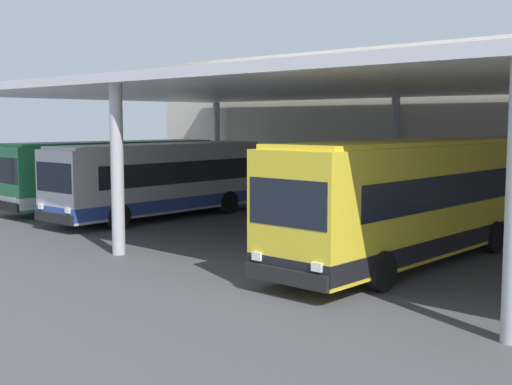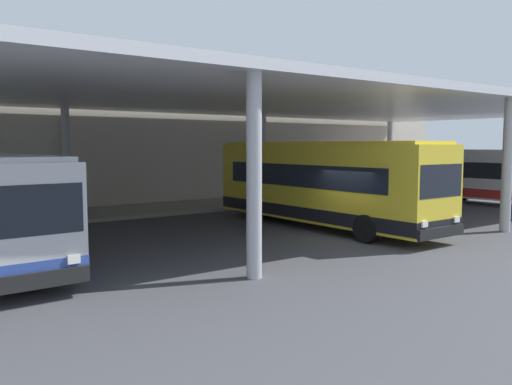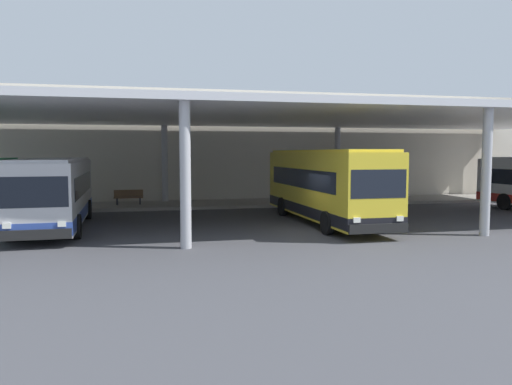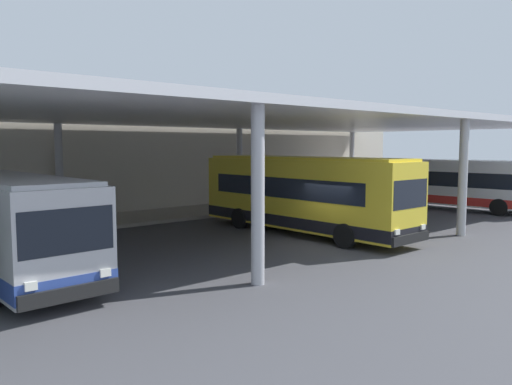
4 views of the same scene
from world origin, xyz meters
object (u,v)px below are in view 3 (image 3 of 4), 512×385
at_px(bus_middle_bay, 324,185).
at_px(bench_waiting, 129,197).
at_px(bus_second_bay, 54,192).
at_px(banner_sign, 354,174).

relative_size(bus_middle_bay, bench_waiting, 6.31).
bearing_deg(bench_waiting, bus_middle_bay, -43.99).
xyz_separation_m(bus_second_bay, bench_waiting, (3.03, 8.24, -0.99)).
xyz_separation_m(bus_second_bay, bus_middle_bay, (12.59, -0.99, 0.19)).
relative_size(bus_second_bay, bench_waiting, 5.89).
bearing_deg(banner_sign, bus_second_bay, -157.62).
height_order(bus_middle_bay, bench_waiting, bus_middle_bay).
xyz_separation_m(bench_waiting, banner_sign, (14.85, -0.88, 1.32)).
bearing_deg(bus_middle_bay, banner_sign, 57.64).
distance_m(bus_second_bay, banner_sign, 19.34).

